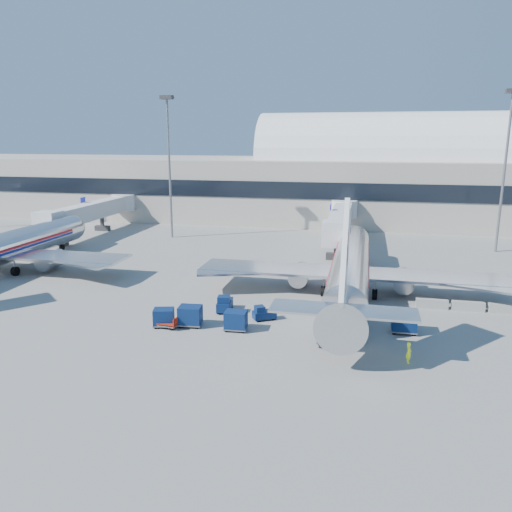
% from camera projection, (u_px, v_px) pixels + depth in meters
% --- Properties ---
extents(ground, '(260.00, 260.00, 0.00)m').
position_uv_depth(ground, '(247.00, 302.00, 50.33)').
color(ground, gray).
rests_on(ground, ground).
extents(terminal, '(170.00, 28.15, 21.00)m').
position_uv_depth(terminal, '(246.00, 180.00, 104.62)').
color(terminal, '#B2AA9E').
rests_on(terminal, ground).
extents(airliner_main, '(32.00, 37.26, 12.07)m').
position_uv_depth(airliner_main, '(350.00, 268.00, 51.83)').
color(airliner_main, silver).
rests_on(airliner_main, ground).
extents(airliner_mid, '(32.00, 37.26, 12.07)m').
position_uv_depth(airliner_mid, '(0.00, 249.00, 60.67)').
color(airliner_mid, silver).
rests_on(airliner_mid, ground).
extents(jetbridge_near, '(4.40, 27.50, 6.25)m').
position_uv_depth(jetbridge_near, '(341.00, 219.00, 77.09)').
color(jetbridge_near, silver).
rests_on(jetbridge_near, ground).
extents(jetbridge_mid, '(4.40, 27.50, 6.25)m').
position_uv_depth(jetbridge_mid, '(95.00, 210.00, 85.93)').
color(jetbridge_mid, silver).
rests_on(jetbridge_mid, ground).
extents(mast_west, '(2.00, 1.20, 22.60)m').
position_uv_depth(mast_west, '(169.00, 146.00, 79.62)').
color(mast_west, slate).
rests_on(mast_west, ground).
extents(mast_east, '(2.00, 1.20, 22.60)m').
position_uv_depth(mast_east, '(507.00, 148.00, 69.09)').
color(mast_east, slate).
rests_on(mast_east, ground).
extents(barrier_near, '(3.00, 0.55, 0.90)m').
position_uv_depth(barrier_near, '(432.00, 304.00, 48.33)').
color(barrier_near, '#9E9E96').
rests_on(barrier_near, ground).
extents(barrier_mid, '(3.00, 0.55, 0.90)m').
position_uv_depth(barrier_mid, '(468.00, 306.00, 47.64)').
color(barrier_mid, '#9E9E96').
rests_on(barrier_mid, ground).
extents(barrier_far, '(3.00, 0.55, 0.90)m').
position_uv_depth(barrier_far, '(505.00, 309.00, 46.94)').
color(barrier_far, '#9E9E96').
rests_on(barrier_far, ground).
extents(tug_lead, '(2.30, 1.95, 1.34)m').
position_uv_depth(tug_lead, '(263.00, 313.00, 45.22)').
color(tug_lead, '#091E49').
rests_on(tug_lead, ground).
extents(tug_right, '(2.80, 2.43, 1.64)m').
position_uv_depth(tug_right, '(348.00, 314.00, 44.60)').
color(tug_right, '#091E49').
rests_on(tug_right, ground).
extents(tug_left, '(1.57, 2.67, 1.65)m').
position_uv_depth(tug_left, '(224.00, 304.00, 47.42)').
color(tug_left, '#091E49').
rests_on(tug_left, ground).
extents(cart_train_a, '(2.00, 1.56, 1.71)m').
position_uv_depth(cart_train_a, '(236.00, 320.00, 42.68)').
color(cart_train_a, '#091E49').
rests_on(cart_train_a, ground).
extents(cart_train_b, '(2.19, 1.75, 1.81)m').
position_uv_depth(cart_train_b, '(190.00, 316.00, 43.64)').
color(cart_train_b, '#091E49').
rests_on(cart_train_b, ground).
extents(cart_train_c, '(2.11, 1.81, 1.60)m').
position_uv_depth(cart_train_c, '(164.00, 317.00, 43.56)').
color(cart_train_c, '#091E49').
rests_on(cart_train_c, ground).
extents(cart_solo_near, '(2.36, 2.06, 1.75)m').
position_uv_depth(cart_solo_near, '(332.00, 334.00, 39.59)').
color(cart_solo_near, '#091E49').
rests_on(cart_solo_near, ground).
extents(cart_solo_far, '(2.16, 1.66, 1.89)m').
position_uv_depth(cart_solo_far, '(404.00, 321.00, 42.14)').
color(cart_solo_far, '#091E49').
rests_on(cart_solo_far, ground).
extents(cart_open_red, '(2.10, 1.58, 0.53)m').
position_uv_depth(cart_open_red, '(168.00, 323.00, 43.42)').
color(cart_open_red, slate).
rests_on(cart_open_red, ground).
extents(ramp_worker, '(0.47, 0.63, 1.59)m').
position_uv_depth(ramp_worker, '(409.00, 353.00, 36.52)').
color(ramp_worker, '#CBF219').
rests_on(ramp_worker, ground).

